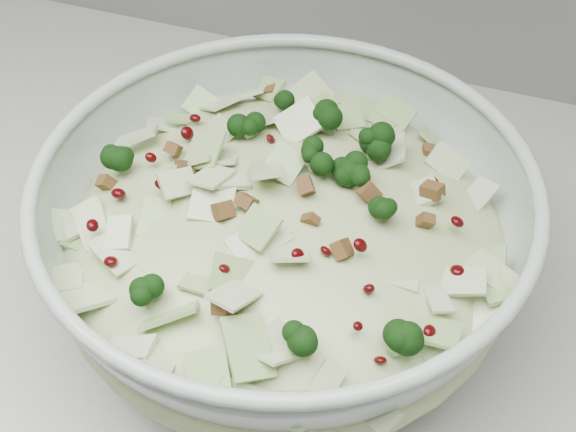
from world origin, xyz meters
name	(u,v)px	position (x,y,z in m)	size (l,w,h in m)	color
mixing_bowl	(285,244)	(-0.26, 1.61, 0.98)	(0.37, 0.37, 0.15)	#AABBAF
salad	(285,222)	(-0.26, 1.61, 1.00)	(0.42, 0.42, 0.15)	#C4D491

